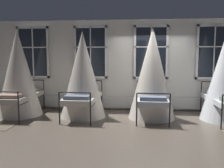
# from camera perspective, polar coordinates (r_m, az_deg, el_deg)

# --- Properties ---
(ground) EXTENTS (24.94, 24.94, 0.00)m
(ground) POSITION_cam_1_polar(r_m,az_deg,el_deg) (6.90, 9.79, -8.58)
(ground) COLOR brown
(back_wall_with_windows) EXTENTS (13.47, 0.10, 3.02)m
(back_wall_with_windows) POSITION_cam_1_polar(r_m,az_deg,el_deg) (8.08, 9.23, 4.47)
(back_wall_with_windows) COLOR silver
(back_wall_with_windows) RESTS_ON ground
(window_bank) EXTENTS (9.17, 0.10, 2.75)m
(window_bank) POSITION_cam_1_polar(r_m,az_deg,el_deg) (7.98, 9.23, 1.47)
(window_bank) COLOR black
(window_bank) RESTS_ON ground
(cot_first) EXTENTS (1.36, 1.92, 2.63)m
(cot_first) POSITION_cam_1_polar(r_m,az_deg,el_deg) (7.75, -21.59, 2.24)
(cot_first) COLOR black
(cot_first) RESTS_ON ground
(cot_second) EXTENTS (1.36, 1.92, 2.54)m
(cot_second) POSITION_cam_1_polar(r_m,az_deg,el_deg) (7.09, -7.05, 1.96)
(cot_second) COLOR black
(cot_second) RESTS_ON ground
(cot_third) EXTENTS (1.36, 1.93, 2.63)m
(cot_third) POSITION_cam_1_polar(r_m,az_deg,el_deg) (6.96, 9.62, 2.20)
(cot_third) COLOR black
(cot_third) RESTS_ON ground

